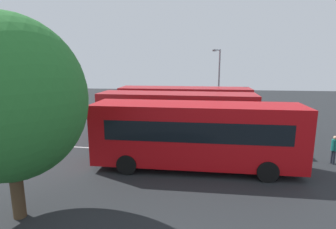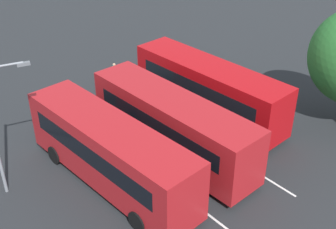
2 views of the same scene
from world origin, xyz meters
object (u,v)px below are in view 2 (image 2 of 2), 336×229
Objects in this scene: bus_far_left at (208,88)px; pedestrian at (115,72)px; bus_center_left at (172,124)px; bus_center_right at (110,151)px.

bus_far_left reaches higher than pedestrian.
bus_center_right is (0.37, 3.88, 0.00)m from bus_center_left.
bus_far_left is 7.66m from pedestrian.
bus_far_left is 1.00× the size of bus_center_right.
bus_far_left is at bearing 1.98° from pedestrian.
bus_center_right is 6.69× the size of pedestrian.
bus_center_right is at bearing 97.91° from bus_far_left.
pedestrian is (8.44, -6.96, -0.96)m from bus_center_right.
bus_center_left is 6.73× the size of pedestrian.
bus_center_right is 10.98m from pedestrian.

